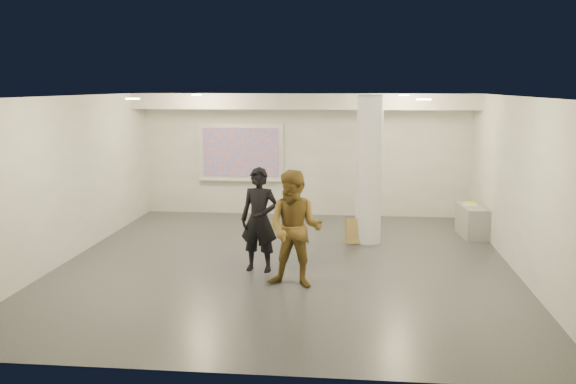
# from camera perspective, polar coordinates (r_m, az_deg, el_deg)

# --- Properties ---
(floor) EXTENTS (8.00, 9.00, 0.01)m
(floor) POSITION_cam_1_polar(r_m,az_deg,el_deg) (11.64, -0.21, -6.40)
(floor) COLOR #33363A
(floor) RESTS_ON ground
(ceiling) EXTENTS (8.00, 9.00, 0.01)m
(ceiling) POSITION_cam_1_polar(r_m,az_deg,el_deg) (11.20, -0.22, 8.53)
(ceiling) COLOR silver
(ceiling) RESTS_ON floor
(wall_back) EXTENTS (8.00, 0.01, 3.00)m
(wall_back) POSITION_cam_1_polar(r_m,az_deg,el_deg) (15.77, 1.57, 3.34)
(wall_back) COLOR silver
(wall_back) RESTS_ON floor
(wall_front) EXTENTS (8.00, 0.01, 3.00)m
(wall_front) POSITION_cam_1_polar(r_m,az_deg,el_deg) (6.95, -4.26, -4.59)
(wall_front) COLOR silver
(wall_front) RESTS_ON floor
(wall_left) EXTENTS (0.01, 9.00, 3.00)m
(wall_left) POSITION_cam_1_polar(r_m,az_deg,el_deg) (12.41, -18.90, 1.16)
(wall_left) COLOR silver
(wall_left) RESTS_ON floor
(wall_right) EXTENTS (0.01, 9.00, 3.00)m
(wall_right) POSITION_cam_1_polar(r_m,az_deg,el_deg) (11.60, 19.84, 0.55)
(wall_right) COLOR silver
(wall_right) RESTS_ON floor
(soffit_band) EXTENTS (8.00, 1.10, 0.36)m
(soffit_band) POSITION_cam_1_polar(r_m,az_deg,el_deg) (15.14, 1.43, 8.09)
(soffit_band) COLOR silver
(soffit_band) RESTS_ON ceiling
(downlight_nw) EXTENTS (0.22, 0.22, 0.02)m
(downlight_nw) POSITION_cam_1_polar(r_m,az_deg,el_deg) (14.06, -8.14, 8.55)
(downlight_nw) COLOR #FFE995
(downlight_nw) RESTS_ON ceiling
(downlight_ne) EXTENTS (0.22, 0.22, 0.02)m
(downlight_ne) POSITION_cam_1_polar(r_m,az_deg,el_deg) (13.67, 10.26, 8.47)
(downlight_ne) COLOR #FFE995
(downlight_ne) RESTS_ON ceiling
(downlight_sw) EXTENTS (0.22, 0.22, 0.02)m
(downlight_sw) POSITION_cam_1_polar(r_m,az_deg,el_deg) (10.22, -13.64, 8.06)
(downlight_sw) COLOR #FFE995
(downlight_sw) RESTS_ON ceiling
(downlight_se) EXTENTS (0.22, 0.22, 0.02)m
(downlight_se) POSITION_cam_1_polar(r_m,az_deg,el_deg) (9.68, 11.97, 8.06)
(downlight_se) COLOR #FFE995
(downlight_se) RESTS_ON ceiling
(column) EXTENTS (0.52, 0.52, 3.00)m
(column) POSITION_cam_1_polar(r_m,az_deg,el_deg) (13.04, 7.22, 1.98)
(column) COLOR white
(column) RESTS_ON floor
(projection_screen) EXTENTS (2.10, 0.13, 1.42)m
(projection_screen) POSITION_cam_1_polar(r_m,az_deg,el_deg) (15.92, -4.20, 3.47)
(projection_screen) COLOR silver
(projection_screen) RESTS_ON wall_back
(credenza) EXTENTS (0.56, 1.16, 0.65)m
(credenza) POSITION_cam_1_polar(r_m,az_deg,el_deg) (14.20, 16.06, -2.51)
(credenza) COLOR gray
(credenza) RESTS_ON floor
(papers_stack) EXTENTS (0.32, 0.39, 0.02)m
(papers_stack) POSITION_cam_1_polar(r_m,az_deg,el_deg) (14.23, 15.87, -1.09)
(papers_stack) COLOR white
(papers_stack) RESTS_ON credenza
(postit_pad) EXTENTS (0.23, 0.30, 0.03)m
(postit_pad) POSITION_cam_1_polar(r_m,az_deg,el_deg) (14.40, 15.95, -0.95)
(postit_pad) COLOR yellow
(postit_pad) RESTS_ON credenza
(cardboard_back) EXTENTS (0.48, 0.24, 0.52)m
(cardboard_back) POSITION_cam_1_polar(r_m,az_deg,el_deg) (13.11, 6.22, -3.48)
(cardboard_back) COLOR olive
(cardboard_back) RESTS_ON floor
(cardboard_front) EXTENTS (0.51, 0.29, 0.51)m
(cardboard_front) POSITION_cam_1_polar(r_m,az_deg,el_deg) (13.14, 6.12, -3.46)
(cardboard_front) COLOR olive
(cardboard_front) RESTS_ON floor
(woman) EXTENTS (0.72, 0.54, 1.81)m
(woman) POSITION_cam_1_polar(r_m,az_deg,el_deg) (11.03, -2.56, -2.48)
(woman) COLOR black
(woman) RESTS_ON floor
(man) EXTENTS (1.02, 0.86, 1.88)m
(man) POSITION_cam_1_polar(r_m,az_deg,el_deg) (10.15, 0.64, -3.32)
(man) COLOR olive
(man) RESTS_ON floor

